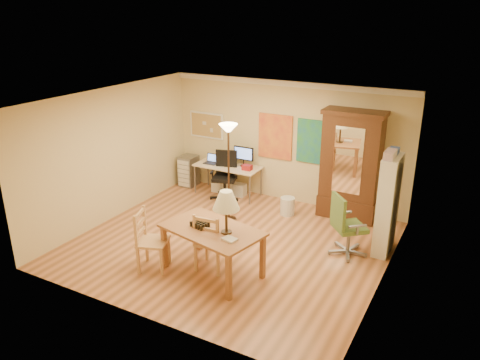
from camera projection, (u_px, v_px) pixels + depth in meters
The scene contains 16 objects.
floor at pixel (231, 244), 8.73m from camera, with size 5.50×5.50×0.00m, color brown.
crown_molding at pixel (287, 83), 9.84m from camera, with size 5.50×0.08×0.12m, color white.
corkboard at pixel (207, 125), 11.16m from camera, with size 0.90×0.04×0.62m, color tan.
art_panel_left at pixel (275, 137), 10.37m from camera, with size 0.80×0.04×1.00m, color #FAAB29.
art_panel_right at pixel (314, 142), 9.97m from camera, with size 0.75×0.04×0.95m, color teal.
dining_table at pixel (217, 221), 7.42m from camera, with size 1.78×1.29×1.51m.
ladder_chair_back at pixel (211, 243), 7.73m from camera, with size 0.51×0.49×1.03m.
ladder_chair_left at pixel (151, 242), 7.76m from camera, with size 0.60×0.61×1.05m.
torchiere_lamp at pixel (228, 144), 9.14m from camera, with size 0.37×0.37×2.04m.
computer_desk at pixel (230, 177), 10.92m from camera, with size 1.55×0.68×1.17m.
office_chair_black at pixel (225, 186), 10.70m from camera, with size 0.68×0.68×1.11m.
office_chair_green at pixel (346, 239), 8.27m from camera, with size 0.73×0.73×1.14m.
drawer_cart at pixel (189, 171), 11.48m from camera, with size 0.37×0.45×0.75m.
armoire at pixel (350, 172), 9.54m from camera, with size 1.23×0.58×2.27m.
bookshelf at pixel (388, 205), 8.19m from camera, with size 0.27×0.71×1.79m.
wastebin at pixel (287, 206), 9.90m from camera, with size 0.31×0.31×0.38m, color silver.
Camera 1 is at (3.86, -6.75, 4.16)m, focal length 35.00 mm.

